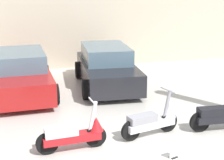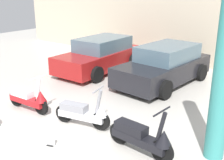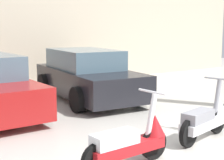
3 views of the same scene
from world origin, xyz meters
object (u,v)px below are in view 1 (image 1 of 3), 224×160
object	(u,v)px
car_rear_left	(22,74)
scooter_front_right	(153,120)
car_rear_center	(107,67)
placard_near_right_scooter	(174,152)
scooter_front_left	(75,134)
scooter_front_center	(224,114)

from	to	relation	value
car_rear_left	scooter_front_right	bearing A→B (deg)	33.84
car_rear_center	placard_near_right_scooter	size ratio (longest dim) A/B	15.53
scooter_front_left	car_rear_left	distance (m)	4.28
scooter_front_center	car_rear_center	size ratio (longest dim) A/B	0.38
scooter_front_center	car_rear_left	xyz separation A→B (m)	(-4.46, 4.12, 0.25)
scooter_front_left	car_rear_left	bearing A→B (deg)	99.11
scooter_front_left	scooter_front_right	xyz separation A→B (m)	(1.81, 0.22, 0.00)
car_rear_left	car_rear_center	size ratio (longest dim) A/B	0.97
scooter_front_center	car_rear_left	world-z (taller)	car_rear_left
scooter_front_left	car_rear_left	size ratio (longest dim) A/B	0.38
car_rear_left	car_rear_center	bearing A→B (deg)	92.21
scooter_front_left	scooter_front_right	size ratio (longest dim) A/B	1.01
car_rear_left	car_rear_center	xyz separation A→B (m)	(2.76, 0.15, 0.00)
car_rear_center	car_rear_left	bearing A→B (deg)	-81.82
scooter_front_right	car_rear_center	size ratio (longest dim) A/B	0.36
car_rear_center	placard_near_right_scooter	bearing A→B (deg)	4.93
scooter_front_center	car_rear_center	xyz separation A→B (m)	(-1.70, 4.27, 0.25)
scooter_front_right	placard_near_right_scooter	distance (m)	1.11
scooter_front_left	scooter_front_right	bearing A→B (deg)	3.56
scooter_front_left	car_rear_center	size ratio (longest dim) A/B	0.37
scooter_front_right	car_rear_left	xyz separation A→B (m)	(-2.73, 3.95, 0.27)
placard_near_right_scooter	scooter_front_center	bearing A→B (deg)	27.98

